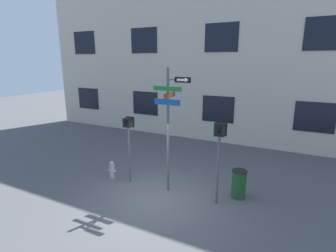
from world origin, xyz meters
The scene contains 7 objects.
ground_plane centered at (0.00, 0.00, 0.00)m, with size 60.00×60.00×0.00m, color #515154.
building_facade centered at (0.00, 7.60, 5.78)m, with size 24.00×0.63×11.55m.
street_sign_pole centered at (0.15, 0.80, 2.63)m, with size 1.33×0.81×4.38m.
pedestrian_signal_left centered at (-1.55, 0.77, 1.98)m, with size 0.36×0.40×2.56m.
pedestrian_signal_right centered at (1.93, 0.71, 2.18)m, with size 0.38×0.40×2.77m.
fire_hydrant centered at (-2.38, 0.72, 0.34)m, with size 0.38×0.22×0.71m.
trash_bin centered at (2.49, 1.42, 0.50)m, with size 0.51×0.51×0.99m.
Camera 1 is at (3.99, -6.98, 4.60)m, focal length 28.00 mm.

